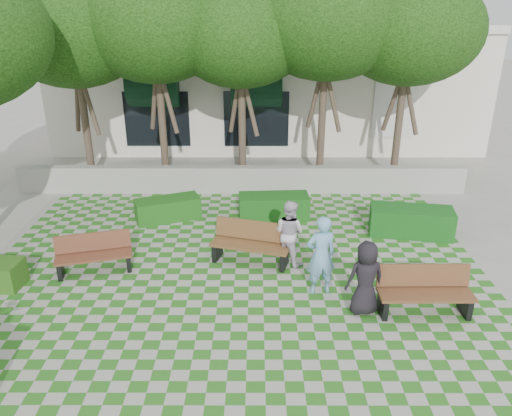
{
  "coord_description": "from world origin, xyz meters",
  "views": [
    {
      "loc": [
        0.52,
        -9.65,
        6.13
      ],
      "look_at": [
        0.5,
        1.5,
        1.4
      ],
      "focal_mm": 35.0,
      "sensor_mm": 36.0,
      "label": 1
    }
  ],
  "objects_px": {
    "hedge_midright": "(274,206)",
    "person_dark": "(365,278)",
    "bench_mid": "(251,244)",
    "person_white": "(289,232)",
    "hedge_east": "(411,221)",
    "bench_east": "(424,292)",
    "hedge_midleft": "(168,209)",
    "person_blue": "(321,255)",
    "bench_west": "(94,255)"
  },
  "relations": [
    {
      "from": "hedge_midright",
      "to": "person_dark",
      "type": "height_order",
      "value": "person_dark"
    },
    {
      "from": "bench_mid",
      "to": "person_white",
      "type": "xyz_separation_m",
      "value": [
        0.93,
        -0.04,
        0.34
      ]
    },
    {
      "from": "hedge_east",
      "to": "person_dark",
      "type": "distance_m",
      "value": 4.29
    },
    {
      "from": "bench_east",
      "to": "hedge_midright",
      "type": "height_order",
      "value": "bench_east"
    },
    {
      "from": "hedge_midright",
      "to": "person_white",
      "type": "relative_size",
      "value": 1.24
    },
    {
      "from": "bench_east",
      "to": "hedge_midleft",
      "type": "height_order",
      "value": "bench_east"
    },
    {
      "from": "hedge_east",
      "to": "hedge_midleft",
      "type": "distance_m",
      "value": 7.0
    },
    {
      "from": "bench_mid",
      "to": "hedge_midleft",
      "type": "height_order",
      "value": "bench_mid"
    },
    {
      "from": "bench_east",
      "to": "person_dark",
      "type": "height_order",
      "value": "person_dark"
    },
    {
      "from": "bench_mid",
      "to": "hedge_east",
      "type": "relative_size",
      "value": 0.92
    },
    {
      "from": "hedge_east",
      "to": "hedge_midleft",
      "type": "xyz_separation_m",
      "value": [
        -6.92,
        1.01,
        -0.06
      ]
    },
    {
      "from": "hedge_midleft",
      "to": "bench_east",
      "type": "bearing_deg",
      "value": -37.85
    },
    {
      "from": "hedge_midright",
      "to": "hedge_midleft",
      "type": "xyz_separation_m",
      "value": [
        -3.15,
        -0.12,
        -0.03
      ]
    },
    {
      "from": "hedge_midleft",
      "to": "person_white",
      "type": "bearing_deg",
      "value": -37.43
    },
    {
      "from": "hedge_midright",
      "to": "person_blue",
      "type": "height_order",
      "value": "person_blue"
    },
    {
      "from": "person_blue",
      "to": "person_dark",
      "type": "distance_m",
      "value": 1.13
    },
    {
      "from": "bench_west",
      "to": "hedge_midright",
      "type": "distance_m",
      "value": 5.44
    },
    {
      "from": "bench_mid",
      "to": "bench_east",
      "type": "bearing_deg",
      "value": -14.97
    },
    {
      "from": "bench_west",
      "to": "hedge_midright",
      "type": "bearing_deg",
      "value": 20.91
    },
    {
      "from": "bench_mid",
      "to": "hedge_midleft",
      "type": "relative_size",
      "value": 1.1
    },
    {
      "from": "bench_west",
      "to": "hedge_midleft",
      "type": "height_order",
      "value": "bench_west"
    },
    {
      "from": "hedge_midleft",
      "to": "person_dark",
      "type": "distance_m",
      "value": 6.82
    },
    {
      "from": "hedge_east",
      "to": "person_dark",
      "type": "relative_size",
      "value": 1.37
    },
    {
      "from": "hedge_midright",
      "to": "person_white",
      "type": "height_order",
      "value": "person_white"
    },
    {
      "from": "hedge_east",
      "to": "bench_east",
      "type": "bearing_deg",
      "value": -102.03
    },
    {
      "from": "person_white",
      "to": "hedge_east",
      "type": "bearing_deg",
      "value": -120.49
    },
    {
      "from": "bench_west",
      "to": "hedge_midleft",
      "type": "distance_m",
      "value": 3.32
    },
    {
      "from": "bench_east",
      "to": "hedge_east",
      "type": "height_order",
      "value": "bench_east"
    },
    {
      "from": "person_dark",
      "to": "hedge_east",
      "type": "bearing_deg",
      "value": -129.96
    },
    {
      "from": "bench_west",
      "to": "person_dark",
      "type": "relative_size",
      "value": 1.14
    },
    {
      "from": "hedge_midright",
      "to": "bench_mid",
      "type": "bearing_deg",
      "value": -103.42
    },
    {
      "from": "hedge_east",
      "to": "hedge_midleft",
      "type": "bearing_deg",
      "value": 171.69
    },
    {
      "from": "bench_mid",
      "to": "hedge_midright",
      "type": "height_order",
      "value": "bench_mid"
    },
    {
      "from": "person_blue",
      "to": "bench_east",
      "type": "bearing_deg",
      "value": 146.36
    },
    {
      "from": "bench_mid",
      "to": "hedge_east",
      "type": "xyz_separation_m",
      "value": [
        4.42,
        1.57,
        -0.1
      ]
    },
    {
      "from": "hedge_east",
      "to": "person_dark",
      "type": "height_order",
      "value": "person_dark"
    },
    {
      "from": "person_blue",
      "to": "person_dark",
      "type": "bearing_deg",
      "value": 124.16
    },
    {
      "from": "bench_mid",
      "to": "person_dark",
      "type": "bearing_deg",
      "value": -26.46
    },
    {
      "from": "bench_mid",
      "to": "person_white",
      "type": "relative_size",
      "value": 1.24
    },
    {
      "from": "bench_west",
      "to": "hedge_east",
      "type": "height_order",
      "value": "bench_west"
    },
    {
      "from": "bench_mid",
      "to": "hedge_east",
      "type": "distance_m",
      "value": 4.69
    },
    {
      "from": "hedge_midleft",
      "to": "person_blue",
      "type": "bearing_deg",
      "value": -44.67
    },
    {
      "from": "bench_west",
      "to": "person_white",
      "type": "distance_m",
      "value": 4.73
    },
    {
      "from": "person_dark",
      "to": "person_white",
      "type": "height_order",
      "value": "person_white"
    },
    {
      "from": "bench_east",
      "to": "bench_mid",
      "type": "bearing_deg",
      "value": 148.37
    },
    {
      "from": "person_white",
      "to": "hedge_midright",
      "type": "bearing_deg",
      "value": -49.47
    },
    {
      "from": "bench_west",
      "to": "person_blue",
      "type": "distance_m",
      "value": 5.41
    },
    {
      "from": "bench_mid",
      "to": "hedge_east",
      "type": "bearing_deg",
      "value": 35.65
    },
    {
      "from": "bench_mid",
      "to": "hedge_midleft",
      "type": "distance_m",
      "value": 3.6
    },
    {
      "from": "hedge_midleft",
      "to": "person_white",
      "type": "xyz_separation_m",
      "value": [
        3.43,
        -2.63,
        0.5
      ]
    }
  ]
}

